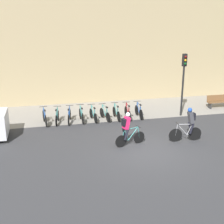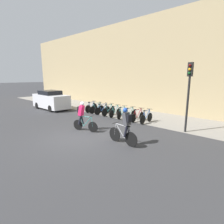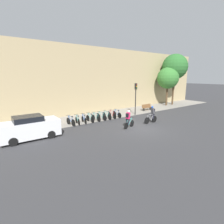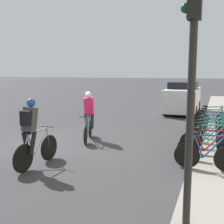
{
  "view_description": "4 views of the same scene",
  "coord_description": "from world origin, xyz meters",
  "px_view_note": "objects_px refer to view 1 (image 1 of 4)",
  "views": [
    {
      "loc": [
        -4.62,
        -13.05,
        6.4
      ],
      "look_at": [
        -1.04,
        3.55,
        0.93
      ],
      "focal_mm": 50.0,
      "sensor_mm": 36.0,
      "label": 1
    },
    {
      "loc": [
        7.26,
        -5.45,
        3.18
      ],
      "look_at": [
        -0.94,
        3.5,
        0.73
      ],
      "focal_mm": 28.0,
      "sensor_mm": 36.0,
      "label": 2
    },
    {
      "loc": [
        -11.45,
        -11.12,
        4.86
      ],
      "look_at": [
        -1.24,
        2.88,
        1.27
      ],
      "focal_mm": 28.0,
      "sensor_mm": 36.0,
      "label": 3
    },
    {
      "loc": [
        8.18,
        5.11,
        2.45
      ],
      "look_at": [
        -0.55,
        1.82,
        1.11
      ],
      "focal_mm": 45.0,
      "sensor_mm": 36.0,
      "label": 4
    }
  ],
  "objects_px": {
    "parked_bike_3": "(81,115)",
    "parked_bike_5": "(105,114)",
    "cyclist_grey": "(189,124)",
    "parked_bike_2": "(69,116)",
    "parked_bike_7": "(128,112)",
    "parked_bike_1": "(57,117)",
    "traffic_light_pole": "(184,74)",
    "parked_bike_0": "(45,117)",
    "bench": "(219,101)",
    "parked_bike_8": "(139,111)",
    "parked_bike_4": "(93,115)",
    "parked_bike_6": "(116,113)",
    "cyclist_pink": "(127,128)"
  },
  "relations": [
    {
      "from": "parked_bike_3",
      "to": "parked_bike_7",
      "type": "height_order",
      "value": "parked_bike_3"
    },
    {
      "from": "parked_bike_4",
      "to": "parked_bike_8",
      "type": "distance_m",
      "value": 2.92
    },
    {
      "from": "parked_bike_4",
      "to": "parked_bike_5",
      "type": "relative_size",
      "value": 1.02
    },
    {
      "from": "parked_bike_0",
      "to": "parked_bike_7",
      "type": "distance_m",
      "value": 5.11
    },
    {
      "from": "parked_bike_5",
      "to": "parked_bike_0",
      "type": "bearing_deg",
      "value": 179.97
    },
    {
      "from": "parked_bike_0",
      "to": "parked_bike_7",
      "type": "xyz_separation_m",
      "value": [
        5.11,
        -0.0,
        -0.03
      ]
    },
    {
      "from": "parked_bike_6",
      "to": "parked_bike_8",
      "type": "distance_m",
      "value": 1.46
    },
    {
      "from": "parked_bike_8",
      "to": "bench",
      "type": "bearing_deg",
      "value": 7.94
    },
    {
      "from": "cyclist_pink",
      "to": "traffic_light_pole",
      "type": "relative_size",
      "value": 0.44
    },
    {
      "from": "bench",
      "to": "parked_bike_7",
      "type": "bearing_deg",
      "value": -172.89
    },
    {
      "from": "cyclist_grey",
      "to": "parked_bike_0",
      "type": "bearing_deg",
      "value": 150.09
    },
    {
      "from": "parked_bike_7",
      "to": "traffic_light_pole",
      "type": "xyz_separation_m",
      "value": [
        3.51,
        -0.21,
        2.35
      ]
    },
    {
      "from": "parked_bike_0",
      "to": "parked_bike_7",
      "type": "relative_size",
      "value": 0.99
    },
    {
      "from": "parked_bike_2",
      "to": "parked_bike_3",
      "type": "relative_size",
      "value": 1.01
    },
    {
      "from": "parked_bike_3",
      "to": "parked_bike_6",
      "type": "relative_size",
      "value": 0.97
    },
    {
      "from": "cyclist_grey",
      "to": "parked_bike_7",
      "type": "relative_size",
      "value": 1.08
    },
    {
      "from": "bench",
      "to": "parked_bike_8",
      "type": "bearing_deg",
      "value": -172.06
    },
    {
      "from": "cyclist_grey",
      "to": "traffic_light_pole",
      "type": "relative_size",
      "value": 0.45
    },
    {
      "from": "traffic_light_pole",
      "to": "parked_bike_1",
      "type": "bearing_deg",
      "value": 178.47
    },
    {
      "from": "parked_bike_1",
      "to": "parked_bike_2",
      "type": "distance_m",
      "value": 0.73
    },
    {
      "from": "bench",
      "to": "parked_bike_1",
      "type": "bearing_deg",
      "value": -175.67
    },
    {
      "from": "parked_bike_6",
      "to": "parked_bike_7",
      "type": "height_order",
      "value": "parked_bike_6"
    },
    {
      "from": "parked_bike_3",
      "to": "parked_bike_5",
      "type": "xyz_separation_m",
      "value": [
        1.46,
        -0.0,
        -0.02
      ]
    },
    {
      "from": "parked_bike_6",
      "to": "parked_bike_8",
      "type": "relative_size",
      "value": 1.05
    },
    {
      "from": "parked_bike_3",
      "to": "parked_bike_5",
      "type": "height_order",
      "value": "parked_bike_3"
    },
    {
      "from": "parked_bike_3",
      "to": "bench",
      "type": "xyz_separation_m",
      "value": [
        9.72,
        0.85,
        0.07
      ]
    },
    {
      "from": "parked_bike_3",
      "to": "traffic_light_pole",
      "type": "height_order",
      "value": "traffic_light_pole"
    },
    {
      "from": "parked_bike_5",
      "to": "bench",
      "type": "distance_m",
      "value": 8.3
    },
    {
      "from": "cyclist_grey",
      "to": "bench",
      "type": "xyz_separation_m",
      "value": [
        4.67,
        5.01,
        -0.47
      ]
    },
    {
      "from": "parked_bike_5",
      "to": "parked_bike_8",
      "type": "xyz_separation_m",
      "value": [
        2.19,
        0.0,
        0.01
      ]
    },
    {
      "from": "parked_bike_0",
      "to": "parked_bike_1",
      "type": "height_order",
      "value": "parked_bike_0"
    },
    {
      "from": "parked_bike_6",
      "to": "bench",
      "type": "height_order",
      "value": "parked_bike_6"
    },
    {
      "from": "cyclist_pink",
      "to": "parked_bike_1",
      "type": "xyz_separation_m",
      "value": [
        -3.25,
        4.13,
        -0.55
      ]
    },
    {
      "from": "traffic_light_pole",
      "to": "bench",
      "type": "bearing_deg",
      "value": 17.81
    },
    {
      "from": "cyclist_grey",
      "to": "parked_bike_3",
      "type": "relative_size",
      "value": 1.09
    },
    {
      "from": "parked_bike_5",
      "to": "parked_bike_7",
      "type": "distance_m",
      "value": 1.46
    },
    {
      "from": "parked_bike_2",
      "to": "bench",
      "type": "relative_size",
      "value": 0.97
    },
    {
      "from": "cyclist_pink",
      "to": "parked_bike_7",
      "type": "distance_m",
      "value": 4.32
    },
    {
      "from": "parked_bike_7",
      "to": "traffic_light_pole",
      "type": "height_order",
      "value": "traffic_light_pole"
    },
    {
      "from": "parked_bike_4",
      "to": "traffic_light_pole",
      "type": "height_order",
      "value": "traffic_light_pole"
    },
    {
      "from": "parked_bike_1",
      "to": "traffic_light_pole",
      "type": "bearing_deg",
      "value": -1.53
    },
    {
      "from": "cyclist_pink",
      "to": "bench",
      "type": "bearing_deg",
      "value": 32.13
    },
    {
      "from": "parked_bike_4",
      "to": "parked_bike_2",
      "type": "bearing_deg",
      "value": 180.0
    },
    {
      "from": "parked_bike_1",
      "to": "parked_bike_2",
      "type": "xyz_separation_m",
      "value": [
        0.73,
        -0.0,
        -0.0
      ]
    },
    {
      "from": "parked_bike_1",
      "to": "parked_bike_3",
      "type": "distance_m",
      "value": 1.46
    },
    {
      "from": "parked_bike_0",
      "to": "bench",
      "type": "relative_size",
      "value": 0.95
    },
    {
      "from": "parked_bike_5",
      "to": "traffic_light_pole",
      "type": "distance_m",
      "value": 5.5
    },
    {
      "from": "parked_bike_0",
      "to": "parked_bike_6",
      "type": "relative_size",
      "value": 0.97
    },
    {
      "from": "cyclist_grey",
      "to": "parked_bike_2",
      "type": "distance_m",
      "value": 7.15
    },
    {
      "from": "cyclist_grey",
      "to": "parked_bike_4",
      "type": "bearing_deg",
      "value": 136.06
    }
  ]
}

